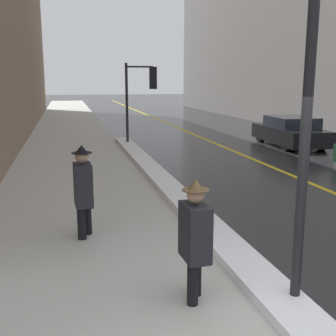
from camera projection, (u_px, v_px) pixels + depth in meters
name	position (u px, v px, depth m)	size (l,w,h in m)	color
sidewalk_slab	(73.00, 143.00, 18.26)	(4.00, 80.00, 0.01)	#B2AFA8
road_centre_stripe	(204.00, 139.00, 19.64)	(0.16, 80.00, 0.00)	gold
snow_bank_curb	(164.00, 181.00, 11.05)	(0.61, 16.87, 0.14)	white
lamp_post	(312.00, 42.00, 4.47)	(0.28, 0.28, 5.17)	black
traffic_light_near	(144.00, 86.00, 17.40)	(1.31, 0.33, 3.37)	black
pedestrian_nearside	(195.00, 236.00, 5.05)	(0.33, 0.49, 1.54)	black
pedestrian_in_glasses	(83.00, 188.00, 7.15)	(0.35, 0.51, 1.62)	black
parked_car_black	(290.00, 132.00, 17.46)	(1.95, 4.21, 1.22)	black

